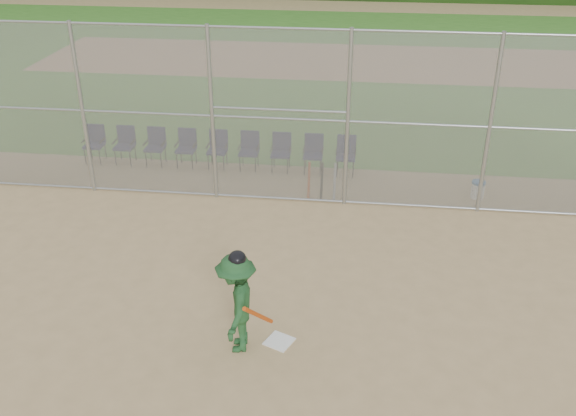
# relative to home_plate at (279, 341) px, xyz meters

# --- Properties ---
(ground) EXTENTS (100.00, 100.00, 0.00)m
(ground) POSITION_rel_home_plate_xyz_m (-0.17, 0.10, -0.01)
(ground) COLOR tan
(ground) RESTS_ON ground
(grass_strip) EXTENTS (100.00, 100.00, 0.00)m
(grass_strip) POSITION_rel_home_plate_xyz_m (-0.17, 18.10, -0.00)
(grass_strip) COLOR #356F21
(grass_strip) RESTS_ON ground
(dirt_patch_far) EXTENTS (24.00, 24.00, 0.00)m
(dirt_patch_far) POSITION_rel_home_plate_xyz_m (-0.17, 18.10, -0.00)
(dirt_patch_far) COLOR tan
(dirt_patch_far) RESTS_ON ground
(backstop_fence) EXTENTS (16.09, 0.09, 4.00)m
(backstop_fence) POSITION_rel_home_plate_xyz_m (-0.17, 5.10, 2.06)
(backstop_fence) COLOR gray
(backstop_fence) RESTS_ON ground
(home_plate) EXTENTS (0.53, 0.53, 0.02)m
(home_plate) POSITION_rel_home_plate_xyz_m (0.00, 0.00, 0.00)
(home_plate) COLOR white
(home_plate) RESTS_ON ground
(batter_at_plate) EXTENTS (0.94, 1.27, 1.78)m
(batter_at_plate) POSITION_rel_home_plate_xyz_m (-0.63, -0.20, 0.85)
(batter_at_plate) COLOR #1F4D25
(batter_at_plate) RESTS_ON ground
(water_cooler) EXTENTS (0.32, 0.32, 0.41)m
(water_cooler) POSITION_rel_home_plate_xyz_m (3.92, 5.80, 0.20)
(water_cooler) COLOR white
(water_cooler) RESTS_ON ground
(spare_bats) EXTENTS (0.66, 0.33, 0.84)m
(spare_bats) POSITION_rel_home_plate_xyz_m (0.28, 5.40, 0.41)
(spare_bats) COLOR #D84C14
(spare_bats) RESTS_ON ground
(chair_0) EXTENTS (0.54, 0.52, 0.96)m
(chair_0) POSITION_rel_home_plate_xyz_m (-5.81, 6.79, 0.47)
(chair_0) COLOR #11133E
(chair_0) RESTS_ON ground
(chair_1) EXTENTS (0.54, 0.52, 0.96)m
(chair_1) POSITION_rel_home_plate_xyz_m (-4.98, 6.79, 0.47)
(chair_1) COLOR #11133E
(chair_1) RESTS_ON ground
(chair_2) EXTENTS (0.54, 0.52, 0.96)m
(chair_2) POSITION_rel_home_plate_xyz_m (-4.16, 6.79, 0.47)
(chair_2) COLOR #11133E
(chair_2) RESTS_ON ground
(chair_3) EXTENTS (0.54, 0.52, 0.96)m
(chair_3) POSITION_rel_home_plate_xyz_m (-3.34, 6.79, 0.47)
(chair_3) COLOR #11133E
(chair_3) RESTS_ON ground
(chair_4) EXTENTS (0.54, 0.52, 0.96)m
(chair_4) POSITION_rel_home_plate_xyz_m (-2.51, 6.79, 0.47)
(chair_4) COLOR #11133E
(chair_4) RESTS_ON ground
(chair_5) EXTENTS (0.54, 0.52, 0.96)m
(chair_5) POSITION_rel_home_plate_xyz_m (-1.69, 6.79, 0.47)
(chair_5) COLOR #11133E
(chair_5) RESTS_ON ground
(chair_6) EXTENTS (0.54, 0.52, 0.96)m
(chair_6) POSITION_rel_home_plate_xyz_m (-0.87, 6.79, 0.47)
(chair_6) COLOR #11133E
(chair_6) RESTS_ON ground
(chair_7) EXTENTS (0.54, 0.52, 0.96)m
(chair_7) POSITION_rel_home_plate_xyz_m (-0.04, 6.79, 0.47)
(chair_7) COLOR #11133E
(chair_7) RESTS_ON ground
(chair_8) EXTENTS (0.54, 0.52, 0.96)m
(chair_8) POSITION_rel_home_plate_xyz_m (0.78, 6.79, 0.47)
(chair_8) COLOR #11133E
(chair_8) RESTS_ON ground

